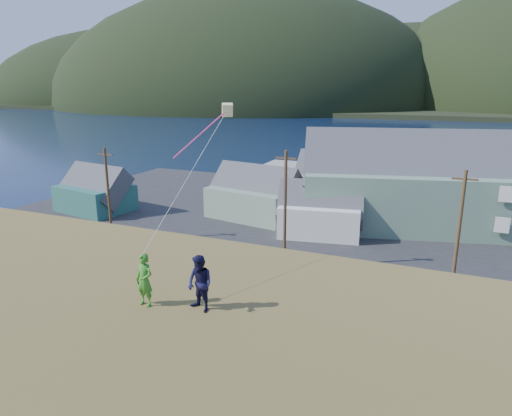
# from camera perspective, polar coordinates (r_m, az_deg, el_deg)

# --- Properties ---
(ground) EXTENTS (900.00, 900.00, 0.00)m
(ground) POSITION_cam_1_polar(r_m,az_deg,el_deg) (34.86, 4.09, -8.74)
(ground) COLOR #0A1638
(ground) RESTS_ON ground
(grass_strip) EXTENTS (110.00, 8.00, 0.10)m
(grass_strip) POSITION_cam_1_polar(r_m,az_deg,el_deg) (33.12, 2.94, -9.96)
(grass_strip) COLOR #4C3D19
(grass_strip) RESTS_ON ground
(waterfront_lot) EXTENTS (72.00, 36.00, 0.12)m
(waterfront_lot) POSITION_cam_1_polar(r_m,az_deg,el_deg) (50.30, 10.45, -1.30)
(waterfront_lot) COLOR #28282B
(waterfront_lot) RESTS_ON ground
(wharf) EXTENTS (26.00, 14.00, 0.90)m
(wharf) POSITION_cam_1_polar(r_m,az_deg,el_deg) (73.33, 9.93, 4.21)
(wharf) COLOR gray
(wharf) RESTS_ON ground
(far_shore) EXTENTS (900.00, 320.00, 2.00)m
(far_shore) POSITION_cam_1_polar(r_m,az_deg,el_deg) (360.59, 21.94, 12.03)
(far_shore) COLOR black
(far_shore) RESTS_ON ground
(far_hills) EXTENTS (760.00, 265.00, 143.00)m
(far_hills) POSITION_cam_1_polar(r_m,az_deg,el_deg) (310.86, 28.33, 11.18)
(far_hills) COLOR black
(far_hills) RESTS_ON ground
(lodge) EXTENTS (35.22, 17.34, 11.94)m
(lodge) POSITION_cam_1_polar(r_m,az_deg,el_deg) (49.75, 26.04, 2.59)
(lodge) COLOR slate
(lodge) RESTS_ON waterfront_lot
(shed_teal) EXTENTS (9.09, 7.05, 6.50)m
(shed_teal) POSITION_cam_1_polar(r_m,az_deg,el_deg) (55.08, -19.52, 2.05)
(shed_teal) COLOR #2B655E
(shed_teal) RESTS_ON waterfront_lot
(shed_palegreen_near) EXTENTS (10.54, 7.63, 7.00)m
(shed_palegreen_near) POSITION_cam_1_polar(r_m,az_deg,el_deg) (49.28, -0.25, 1.72)
(shed_palegreen_near) COLOR gray
(shed_palegreen_near) RESTS_ON waterfront_lot
(shed_white) EXTENTS (8.81, 6.61, 6.38)m
(shed_white) POSITION_cam_1_polar(r_m,az_deg,el_deg) (44.09, 8.05, -0.31)
(shed_white) COLOR white
(shed_white) RESTS_ON waterfront_lot
(shed_palegreen_far) EXTENTS (11.40, 6.61, 7.64)m
(shed_palegreen_far) POSITION_cam_1_polar(r_m,az_deg,el_deg) (56.42, 10.79, 3.46)
(shed_palegreen_far) COLOR gray
(shed_palegreen_far) RESTS_ON waterfront_lot
(utility_poles) EXTENTS (29.40, 0.24, 9.32)m
(utility_poles) POSITION_cam_1_polar(r_m,az_deg,el_deg) (35.42, 1.37, -0.46)
(utility_poles) COLOR #47331E
(utility_poles) RESTS_ON waterfront_lot
(parked_cars) EXTENTS (19.66, 12.72, 1.58)m
(parked_cars) POSITION_cam_1_polar(r_m,az_deg,el_deg) (55.29, 6.69, 1.19)
(parked_cars) COLOR black
(parked_cars) RESTS_ON waterfront_lot
(kite_flyer_green) EXTENTS (0.69, 0.50, 1.76)m
(kite_flyer_green) POSITION_cam_1_polar(r_m,az_deg,el_deg) (15.14, -13.77, -8.75)
(kite_flyer_green) COLOR #348624
(kite_flyer_green) RESTS_ON hillside
(kite_flyer_navy) EXTENTS (1.06, 0.93, 1.82)m
(kite_flyer_navy) POSITION_cam_1_polar(r_m,az_deg,el_deg) (14.50, -7.02, -9.37)
(kite_flyer_navy) COLOR #141437
(kite_flyer_navy) RESTS_ON hillside
(kite_rig) EXTENTS (0.93, 3.79, 8.10)m
(kite_rig) POSITION_cam_1_polar(r_m,az_deg,el_deg) (19.87, -4.20, 11.53)
(kite_rig) COLOR #F0F1B7
(kite_rig) RESTS_ON ground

